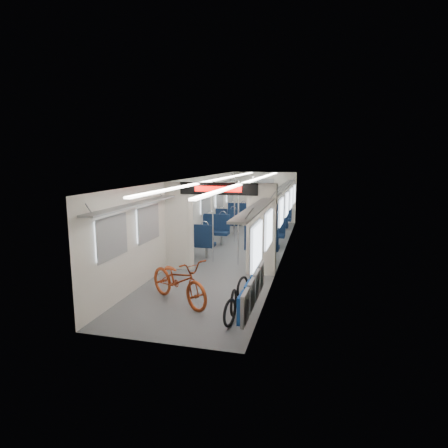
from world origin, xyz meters
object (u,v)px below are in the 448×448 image
(bike_hoop_a, at_px, (230,314))
(seat_bay_near_left, at_px, (208,233))
(seat_bay_near_right, at_px, (267,235))
(bike_hoop_b, at_px, (234,304))
(seat_bay_far_left, at_px, (233,217))
(seat_bay_far_right, at_px, (279,219))
(bike_hoop_c, at_px, (243,289))
(flip_bench, at_px, (252,290))
(stanchion_far_left, at_px, (235,209))
(bicycle, at_px, (179,280))
(stanchion_far_right, at_px, (252,210))
(stanchion_near_right, at_px, (238,224))
(stanchion_near_left, at_px, (213,222))

(bike_hoop_a, height_order, seat_bay_near_left, seat_bay_near_left)
(seat_bay_near_right, bearing_deg, bike_hoop_b, -89.42)
(seat_bay_near_right, distance_m, seat_bay_far_left, 4.06)
(seat_bay_far_left, height_order, seat_bay_far_right, seat_bay_far_left)
(bike_hoop_a, distance_m, bike_hoop_c, 1.35)
(flip_bench, height_order, bike_hoop_a, flip_bench)
(flip_bench, height_order, stanchion_far_left, stanchion_far_left)
(bike_hoop_a, bearing_deg, seat_bay_near_right, 90.90)
(bicycle, bearing_deg, flip_bench, -73.26)
(seat_bay_near_right, bearing_deg, stanchion_far_right, 116.32)
(seat_bay_far_left, bearing_deg, bike_hoop_c, -75.74)
(seat_bay_far_left, bearing_deg, seat_bay_near_left, -90.00)
(bike_hoop_b, bearing_deg, bike_hoop_c, 90.64)
(bicycle, bearing_deg, stanchion_near_right, 22.96)
(seat_bay_far_left, relative_size, stanchion_far_left, 0.91)
(bike_hoop_c, distance_m, seat_bay_far_left, 7.76)
(seat_bay_near_right, xyz_separation_m, stanchion_far_left, (-1.33, 1.41, 0.58))
(bike_hoop_b, bearing_deg, flip_bench, -18.93)
(seat_bay_far_left, height_order, stanchion_far_left, stanchion_far_left)
(stanchion_near_right, relative_size, stanchion_far_left, 1.00)
(stanchion_far_right, bearing_deg, flip_bench, -80.05)
(flip_bench, height_order, seat_bay_far_right, seat_bay_far_right)
(bicycle, height_order, stanchion_far_right, stanchion_far_right)
(bike_hoop_b, height_order, stanchion_near_left, stanchion_near_left)
(stanchion_near_left, height_order, stanchion_far_right, same)
(seat_bay_far_left, xyz_separation_m, stanchion_far_right, (1.18, -2.21, 0.60))
(stanchion_near_right, bearing_deg, flip_bench, -73.98)
(seat_bay_near_left, height_order, seat_bay_far_right, seat_bay_near_left)
(bike_hoop_c, distance_m, stanchion_far_right, 5.43)
(stanchion_far_right, bearing_deg, stanchion_far_left, 178.31)
(seat_bay_far_right, bearing_deg, stanchion_near_right, -96.84)
(seat_bay_far_right, bearing_deg, bike_hoop_c, -89.70)
(bike_hoop_a, height_order, bike_hoop_c, bike_hoop_a)
(bike_hoop_b, bearing_deg, stanchion_far_left, 102.49)
(seat_bay_near_left, bearing_deg, bike_hoop_a, -69.35)
(stanchion_near_left, bearing_deg, bicycle, -86.88)
(stanchion_far_left, bearing_deg, stanchion_near_right, -75.36)
(bike_hoop_b, bearing_deg, bicycle, 163.43)
(stanchion_near_left, distance_m, stanchion_near_right, 0.76)
(bike_hoop_c, distance_m, stanchion_near_right, 2.73)
(seat_bay_near_right, xyz_separation_m, stanchion_near_left, (-1.34, -1.30, 0.58))
(flip_bench, height_order, stanchion_near_left, stanchion_near_left)
(seat_bay_far_left, relative_size, stanchion_near_left, 0.91)
(stanchion_far_right, bearing_deg, seat_bay_near_left, -128.91)
(bicycle, distance_m, flip_bench, 1.67)
(bike_hoop_a, height_order, stanchion_far_left, stanchion_far_left)
(bike_hoop_c, distance_m, stanchion_near_left, 3.09)
(bike_hoop_b, bearing_deg, stanchion_near_right, 100.66)
(seat_bay_far_right, relative_size, stanchion_near_right, 0.86)
(flip_bench, height_order, bike_hoop_c, flip_bench)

